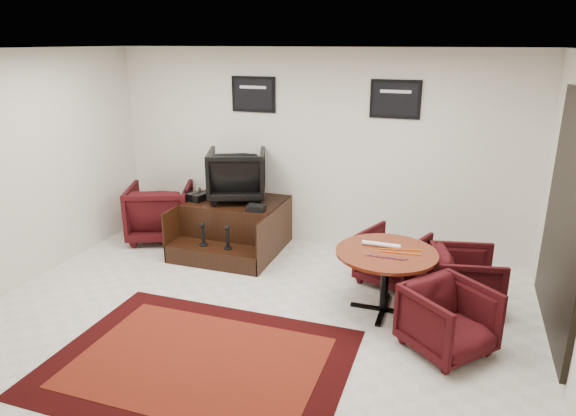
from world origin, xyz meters
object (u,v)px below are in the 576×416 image
at_px(table_chair_back, 393,255).
at_px(table_chair_window, 466,276).
at_px(shine_chair, 237,172).
at_px(table_chair_corner, 449,316).
at_px(shine_podium, 234,227).
at_px(armchair_side, 160,209).
at_px(meeting_table, 386,259).

distance_m(table_chair_back, table_chair_window, 0.94).
bearing_deg(shine_chair, table_chair_corner, 128.32).
bearing_deg(shine_podium, table_chair_window, -13.11).
xyz_separation_m(table_chair_back, table_chair_window, (0.86, -0.37, 0.00)).
distance_m(table_chair_back, table_chair_corner, 1.52).
height_order(shine_chair, table_chair_corner, shine_chair).
xyz_separation_m(shine_podium, shine_chair, (0.00, 0.14, 0.78)).
relative_size(shine_podium, armchair_side, 1.51).
height_order(shine_chair, armchair_side, shine_chair).
relative_size(table_chair_window, table_chair_corner, 1.00).
xyz_separation_m(table_chair_back, table_chair_corner, (0.72, -1.34, 0.01)).
height_order(shine_chair, table_chair_back, shine_chair).
relative_size(shine_chair, table_chair_corner, 1.09).
xyz_separation_m(meeting_table, table_chair_corner, (0.70, -0.58, -0.26)).
bearing_deg(table_chair_window, armchair_side, 69.03).
bearing_deg(table_chair_window, table_chair_back, 55.59).
distance_m(shine_podium, table_chair_corner, 3.47).
bearing_deg(armchair_side, table_chair_window, 148.55).
height_order(armchair_side, table_chair_window, armchair_side).
bearing_deg(shine_chair, armchair_side, -13.39).
bearing_deg(meeting_table, shine_chair, 151.22).
relative_size(shine_chair, meeting_table, 0.74).
bearing_deg(shine_podium, table_chair_corner, -29.56).
xyz_separation_m(shine_podium, armchair_side, (-1.22, -0.00, 0.14)).
distance_m(meeting_table, table_chair_back, 0.81).
distance_m(meeting_table, table_chair_window, 0.97).
bearing_deg(armchair_side, shine_podium, 158.13).
relative_size(shine_podium, table_chair_corner, 1.89).
xyz_separation_m(shine_chair, armchair_side, (-1.22, -0.14, -0.64)).
relative_size(meeting_table, table_chair_corner, 1.48).
bearing_deg(table_chair_window, meeting_table, 103.79).
distance_m(shine_chair, table_chair_back, 2.48).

